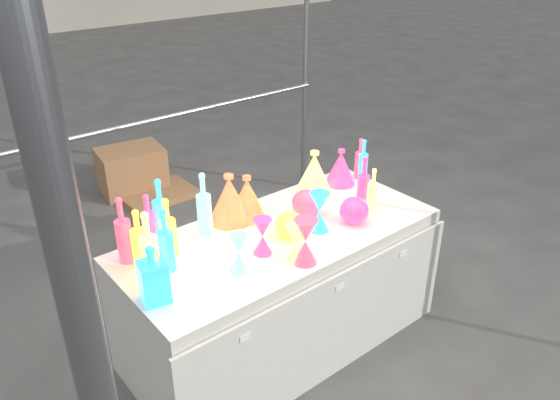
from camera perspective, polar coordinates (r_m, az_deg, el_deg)
ground at (r=3.45m, az=0.00°, el=-14.18°), size 80.00×80.00×0.00m
display_table at (r=3.21m, az=0.11°, el=-9.25°), size 1.84×0.83×0.75m
cardboard_box_closed at (r=5.26m, az=-15.22°, el=3.05°), size 0.62×0.49×0.42m
cardboard_box_flat at (r=5.14m, az=-12.65°, el=0.58°), size 0.65×0.46×0.06m
bottle_0 at (r=2.75m, az=-14.57°, el=-3.78°), size 0.10×0.10×0.31m
bottle_1 at (r=2.93m, az=-12.39°, el=-0.95°), size 0.08×0.08×0.35m
bottle_2 at (r=2.78m, az=-16.08°, el=-3.03°), size 0.08×0.08×0.36m
bottle_3 at (r=2.92m, az=-13.59°, el=-1.95°), size 0.08×0.08×0.29m
bottle_4 at (r=2.61m, az=-13.58°, el=-4.76°), size 0.11×0.11×0.36m
bottle_5 at (r=2.93m, az=-7.96°, el=-0.41°), size 0.08×0.08×0.36m
bottle_6 at (r=2.79m, az=-11.65°, el=-2.80°), size 0.09×0.09×0.32m
bottle_7 at (r=2.67m, az=-11.87°, el=-4.15°), size 0.10×0.10×0.34m
decanter_0 at (r=2.52m, az=-12.79°, el=-7.46°), size 0.10×0.10×0.24m
decanter_2 at (r=2.49m, az=-13.14°, el=-7.49°), size 0.14×0.14×0.29m
hourglass_0 at (r=2.69m, az=2.67°, el=-4.33°), size 0.16×0.16×0.24m
hourglass_1 at (r=2.78m, az=-1.83°, el=-3.82°), size 0.13×0.13×0.20m
hourglass_2 at (r=2.73m, az=1.57°, el=-4.49°), size 0.13×0.13×0.19m
hourglass_3 at (r=2.65m, az=-4.33°, el=-5.54°), size 0.13×0.13×0.20m
hourglass_5 at (r=2.98m, az=4.12°, el=-1.22°), size 0.12×0.12×0.23m
globe_0 at (r=2.93m, az=1.04°, el=-2.78°), size 0.17×0.17×0.13m
globe_2 at (r=3.14m, az=2.83°, el=-0.46°), size 0.23×0.23×0.14m
globe_3 at (r=3.10m, az=7.75°, el=-1.23°), size 0.22×0.22×0.13m
lampshade_0 at (r=3.10m, az=-3.44°, el=0.33°), size 0.28×0.28×0.26m
lampshade_1 at (r=3.06m, az=-5.28°, el=0.19°), size 0.32×0.32×0.29m
lampshade_2 at (r=3.53m, az=6.36°, el=3.48°), size 0.25×0.25×0.24m
lampshade_3 at (r=3.36m, az=3.58°, el=2.83°), size 0.29×0.29×0.29m
bottle_8 at (r=3.60m, az=8.70°, el=4.21°), size 0.08×0.08×0.28m
bottle_9 at (r=3.62m, az=8.35°, el=4.34°), size 0.07×0.07×0.28m
bottle_10 at (r=3.23m, az=8.72°, el=1.84°), size 0.09×0.09×0.32m
bottle_11 at (r=3.21m, az=9.68°, el=1.08°), size 0.08×0.08×0.27m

